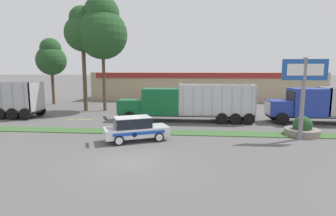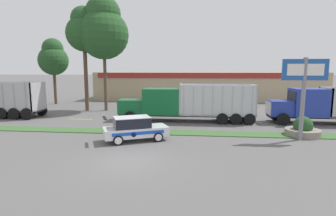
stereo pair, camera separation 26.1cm
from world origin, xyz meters
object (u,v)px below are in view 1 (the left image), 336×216
(store_sign_post, at_px, (304,81))
(stone_planter, at_px, (302,129))
(dump_truck_trail, at_px, (322,106))
(rally_car, at_px, (135,129))
(dump_truck_lead, at_px, (174,104))

(store_sign_post, bearing_deg, stone_planter, 63.00)
(dump_truck_trail, distance_m, store_sign_post, 7.86)
(rally_car, xyz_separation_m, stone_planter, (11.98, 2.62, -0.37))
(dump_truck_trail, height_order, store_sign_post, store_sign_post)
(rally_car, distance_m, stone_planter, 12.27)
(dump_truck_lead, bearing_deg, stone_planter, -26.05)
(dump_truck_lead, xyz_separation_m, rally_car, (-2.15, -7.43, -0.77))
(dump_truck_lead, relative_size, store_sign_post, 2.26)
(dump_truck_trail, relative_size, store_sign_post, 2.10)
(dump_truck_trail, xyz_separation_m, rally_car, (-15.58, -7.56, -0.76))
(store_sign_post, xyz_separation_m, stone_planter, (0.63, 1.23, -3.56))
(dump_truck_trail, bearing_deg, dump_truck_lead, -179.42)
(dump_truck_lead, height_order, dump_truck_trail, dump_truck_lead)
(dump_truck_lead, height_order, stone_planter, dump_truck_lead)
(rally_car, bearing_deg, dump_truck_trail, 25.90)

